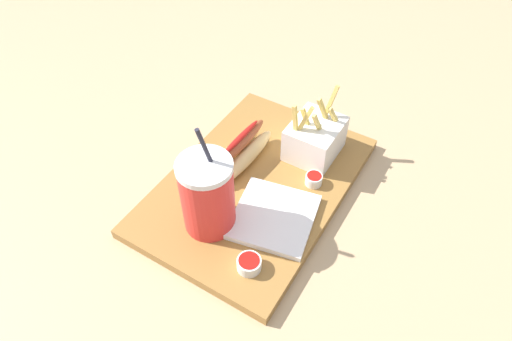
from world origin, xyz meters
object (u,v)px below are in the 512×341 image
fries_basket (315,138)px  hot_dog_1 (241,151)px  ketchup_cup_1 (249,263)px  ketchup_cup_2 (314,179)px  soda_cup (207,195)px  napkin_stack (274,217)px

fries_basket → hot_dog_1: 0.14m
ketchup_cup_1 → ketchup_cup_2: (0.21, -0.01, 0.00)m
fries_basket → ketchup_cup_1: 0.29m
soda_cup → napkin_stack: 0.13m
fries_basket → napkin_stack: bearing=-175.3°
soda_cup → ketchup_cup_1: size_ratio=5.34×
hot_dog_1 → ketchup_cup_1: size_ratio=4.30×
fries_basket → hot_dog_1: bearing=129.6°
ketchup_cup_1 → hot_dog_1: bearing=35.6°
hot_dog_1 → fries_basket: bearing=-50.4°
ketchup_cup_1 → napkin_stack: bearing=7.9°
fries_basket → ketchup_cup_1: size_ratio=3.49×
fries_basket → napkin_stack: size_ratio=0.99×
soda_cup → fries_basket: (0.24, -0.07, -0.03)m
soda_cup → hot_dog_1: 0.16m
ketchup_cup_1 → napkin_stack: ketchup_cup_1 is taller
soda_cup → hot_dog_1: bearing=13.2°
ketchup_cup_2 → ketchup_cup_1: bearing=178.0°
hot_dog_1 → napkin_stack: hot_dog_1 is taller
ketchup_cup_2 → soda_cup: bearing=146.9°
soda_cup → napkin_stack: bearing=-55.3°
hot_dog_1 → ketchup_cup_1: 0.24m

